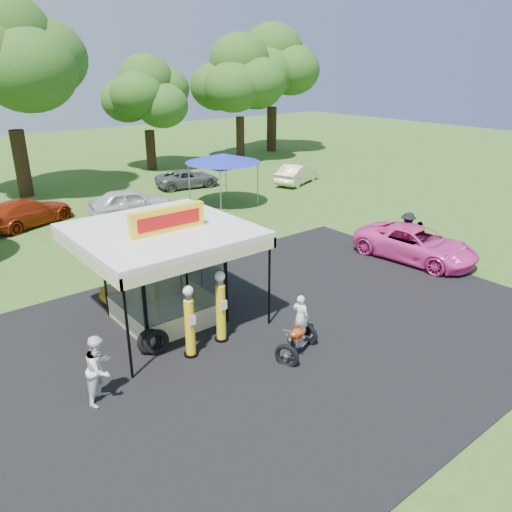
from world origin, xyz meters
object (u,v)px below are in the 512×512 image
object	(u,v)px
spectator_west	(100,369)
bg_car_e	(297,174)
gas_station_kiosk	(164,272)
motorcycle	(299,330)
a_frame_sign	(457,258)
spectator_east_b	(419,238)
spectator_east_a	(407,232)
bg_car_c	(131,202)
kiosk_car	(138,286)
tent_east	(223,158)
bg_car_d	(188,179)
bg_car_b	(27,212)
gas_pump_left	(190,323)
gas_pump_right	(221,308)
pink_sedan	(416,244)

from	to	relation	value
spectator_west	bg_car_e	distance (m)	26.77
gas_station_kiosk	motorcycle	bearing A→B (deg)	-64.70
a_frame_sign	spectator_east_b	xyz separation A→B (m)	(0.11, 2.04, 0.32)
spectator_east_a	bg_car_c	distance (m)	15.72
kiosk_car	spectator_east_a	bearing A→B (deg)	-104.90
spectator_west	tent_east	distance (m)	19.91
a_frame_sign	spectator_east_b	bearing A→B (deg)	78.84
bg_car_d	bg_car_b	bearing A→B (deg)	111.86
bg_car_e	bg_car_b	bearing A→B (deg)	63.56
bg_car_d	spectator_east_b	bearing A→B (deg)	-165.61
gas_station_kiosk	spectator_east_b	world-z (taller)	gas_station_kiosk
kiosk_car	tent_east	distance (m)	13.91
gas_pump_left	gas_pump_right	world-z (taller)	gas_pump_right
motorcycle	bg_car_b	distance (m)	19.14
gas_pump_left	kiosk_car	world-z (taller)	gas_pump_left
kiosk_car	spectator_east_b	size ratio (longest dim) A/B	1.73
pink_sedan	tent_east	size ratio (longest dim) A/B	1.18
kiosk_car	spectator_east_a	world-z (taller)	spectator_east_a
kiosk_car	bg_car_d	bearing A→B (deg)	-37.27
spectator_east_b	bg_car_e	world-z (taller)	spectator_east_b
motorcycle	kiosk_car	size ratio (longest dim) A/B	0.71
gas_station_kiosk	tent_east	bearing A→B (deg)	47.24
gas_station_kiosk	bg_car_d	xyz separation A→B (m)	(11.10, 16.79, -1.15)
bg_car_b	bg_car_c	world-z (taller)	bg_car_c
gas_pump_left	bg_car_b	xyz separation A→B (m)	(-0.01, 17.03, -0.38)
tent_east	bg_car_c	bearing A→B (deg)	165.37
pink_sedan	bg_car_b	bearing A→B (deg)	120.31
gas_station_kiosk	gas_pump_left	world-z (taller)	gas_station_kiosk
a_frame_sign	bg_car_d	world-z (taller)	bg_car_d
bg_car_b	spectator_east_a	bearing A→B (deg)	-162.48
spectator_west	bg_car_b	bearing A→B (deg)	41.21
gas_station_kiosk	bg_car_b	world-z (taller)	gas_station_kiosk
gas_station_kiosk	gas_pump_right	size ratio (longest dim) A/B	2.21
gas_pump_right	a_frame_sign	bearing A→B (deg)	-6.91
spectator_west	spectator_east_a	xyz separation A→B (m)	(15.92, 1.85, -0.01)
gas_pump_left	spectator_east_a	bearing A→B (deg)	6.59
gas_pump_right	spectator_east_a	bearing A→B (deg)	6.47
kiosk_car	bg_car_b	size ratio (longest dim) A/B	0.54
kiosk_car	spectator_east_b	xyz separation A→B (m)	(12.33, -3.97, 0.34)
tent_east	gas_station_kiosk	bearing A→B (deg)	-132.76
pink_sedan	bg_car_b	xyz separation A→B (m)	(-12.30, 16.50, -0.01)
bg_car_b	bg_car_e	world-z (taller)	bg_car_b
tent_east	gas_pump_right	bearing A→B (deg)	-125.48
motorcycle	pink_sedan	bearing A→B (deg)	-8.01
motorcycle	tent_east	xyz separation A→B (m)	(8.22, 15.66, 2.17)
kiosk_car	tent_east	world-z (taller)	tent_east
pink_sedan	spectator_west	distance (m)	15.29
bg_car_e	tent_east	world-z (taller)	tent_east
bg_car_b	spectator_west	bearing A→B (deg)	148.02
spectator_east_a	bg_car_b	size ratio (longest dim) A/B	0.36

